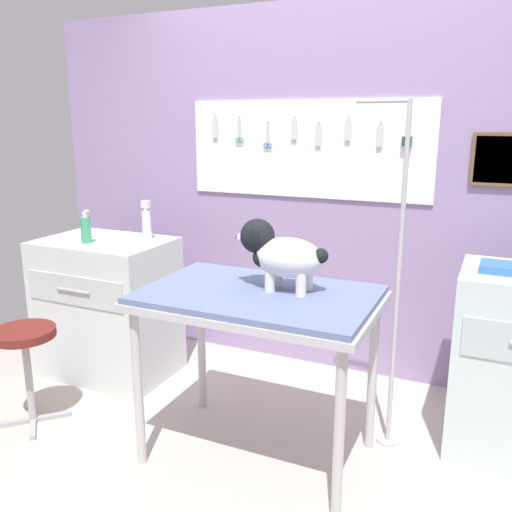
{
  "coord_description": "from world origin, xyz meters",
  "views": [
    {
      "loc": [
        1.02,
        -2.01,
        1.61
      ],
      "look_at": [
        0.03,
        0.17,
        1.0
      ],
      "focal_mm": 38.06,
      "sensor_mm": 36.0,
      "label": 1
    }
  ],
  "objects_px": {
    "dog": "(279,253)",
    "counter_left": "(108,307)",
    "grooming_table": "(258,308)",
    "stool": "(25,347)",
    "grooming_arm": "(395,294)",
    "spray_bottle_tall": "(147,223)"
  },
  "relations": [
    {
      "from": "grooming_arm",
      "to": "dog",
      "type": "xyz_separation_m",
      "value": [
        -0.48,
        -0.3,
        0.22
      ]
    },
    {
      "from": "grooming_arm",
      "to": "stool",
      "type": "relative_size",
      "value": 3.14
    },
    {
      "from": "dog",
      "to": "counter_left",
      "type": "height_order",
      "value": "dog"
    },
    {
      "from": "grooming_table",
      "to": "spray_bottle_tall",
      "type": "bearing_deg",
      "value": 150.76
    },
    {
      "from": "stool",
      "to": "spray_bottle_tall",
      "type": "height_order",
      "value": "spray_bottle_tall"
    },
    {
      "from": "grooming_arm",
      "to": "spray_bottle_tall",
      "type": "xyz_separation_m",
      "value": [
        -1.57,
        0.2,
        0.19
      ]
    },
    {
      "from": "counter_left",
      "to": "stool",
      "type": "relative_size",
      "value": 1.63
    },
    {
      "from": "dog",
      "to": "stool",
      "type": "height_order",
      "value": "dog"
    },
    {
      "from": "grooming_arm",
      "to": "dog",
      "type": "bearing_deg",
      "value": -147.7
    },
    {
      "from": "counter_left",
      "to": "stool",
      "type": "distance_m",
      "value": 0.68
    },
    {
      "from": "stool",
      "to": "spray_bottle_tall",
      "type": "xyz_separation_m",
      "value": [
        0.22,
        0.81,
        0.55
      ]
    },
    {
      "from": "grooming_table",
      "to": "dog",
      "type": "xyz_separation_m",
      "value": [
        0.07,
        0.07,
        0.25
      ]
    },
    {
      "from": "grooming_table",
      "to": "counter_left",
      "type": "xyz_separation_m",
      "value": [
        -1.25,
        0.44,
        -0.32
      ]
    },
    {
      "from": "grooming_arm",
      "to": "counter_left",
      "type": "xyz_separation_m",
      "value": [
        -1.8,
        0.06,
        -0.35
      ]
    },
    {
      "from": "counter_left",
      "to": "spray_bottle_tall",
      "type": "height_order",
      "value": "spray_bottle_tall"
    },
    {
      "from": "grooming_table",
      "to": "stool",
      "type": "bearing_deg",
      "value": -168.85
    },
    {
      "from": "grooming_arm",
      "to": "spray_bottle_tall",
      "type": "relative_size",
      "value": 6.97
    },
    {
      "from": "grooming_table",
      "to": "grooming_arm",
      "type": "height_order",
      "value": "grooming_arm"
    },
    {
      "from": "dog",
      "to": "stool",
      "type": "bearing_deg",
      "value": -166.55
    },
    {
      "from": "grooming_arm",
      "to": "spray_bottle_tall",
      "type": "distance_m",
      "value": 1.59
    },
    {
      "from": "stool",
      "to": "spray_bottle_tall",
      "type": "relative_size",
      "value": 2.22
    },
    {
      "from": "spray_bottle_tall",
      "to": "grooming_arm",
      "type": "bearing_deg",
      "value": -7.12
    }
  ]
}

